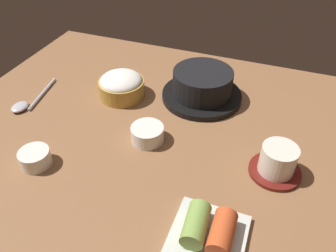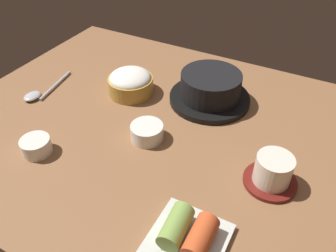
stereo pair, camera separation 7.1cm
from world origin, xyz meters
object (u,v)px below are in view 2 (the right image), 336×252
Objects in this scene: banchan_cup_center at (147,132)px; kimchi_plate at (188,235)px; stone_pot at (210,89)px; tea_cup_with_saucer at (272,172)px; spoon at (40,93)px; rice_bowl at (131,82)px; side_bowl_near at (36,146)px.

kimchi_plate is at bearing -45.05° from banchan_cup_center.
stone_pot is at bearing 71.64° from banchan_cup_center.
spoon is (-59.79, 1.51, -2.35)cm from tea_cup_with_saucer.
tea_cup_with_saucer reaches higher than spoon.
stone_pot is 1.74× the size of rice_bowl.
banchan_cup_center is at bearing 134.95° from kimchi_plate.
stone_pot is 28.23cm from tea_cup_with_saucer.
spoon is at bearing 158.75° from kimchi_plate.
banchan_cup_center is at bearing 179.92° from tea_cup_with_saucer.
kimchi_plate is at bearing -21.25° from spoon.
stone_pot reaches higher than tea_cup_with_saucer.
banchan_cup_center reaches higher than side_bowl_near.
spoon is (-51.42, 20.00, -1.26)cm from kimchi_plate.
side_bowl_near is at bearing -141.19° from banchan_cup_center.
banchan_cup_center is 0.43× the size of spoon.
spoon is at bearing -155.45° from stone_pot.
kimchi_plate is at bearing -72.44° from stone_pot.
tea_cup_with_saucer is 0.61× the size of spoon.
rice_bowl is 28.23cm from side_bowl_near.
tea_cup_with_saucer is (20.39, -19.51, -0.60)cm from stone_pot.
spoon is (-15.04, 15.87, -1.18)cm from side_bowl_near.
rice_bowl is 0.70× the size of spoon.
stone_pot is at bearing 54.28° from side_bowl_near.
spoon is (-32.94, 1.48, -1.26)cm from banchan_cup_center.
rice_bowl is at bearing 134.44° from kimchi_plate.
kimchi_plate is 55.19cm from spoon.
rice_bowl is 0.95× the size of kimchi_plate.
stone_pot is at bearing 136.27° from tea_cup_with_saucer.
banchan_cup_center is (-6.46, -19.48, -1.69)cm from stone_pot.
stone_pot reaches higher than kimchi_plate.
rice_bowl is at bearing 79.48° from side_bowl_near.
banchan_cup_center is 32.99cm from spoon.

